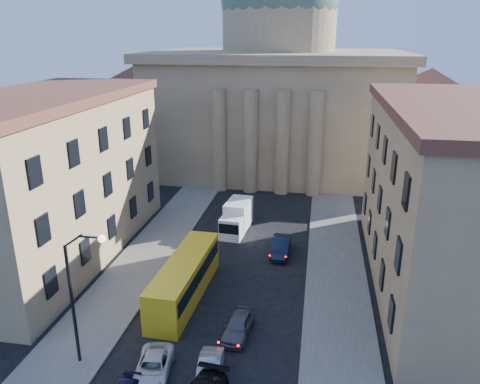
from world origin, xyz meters
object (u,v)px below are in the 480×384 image
object	(u,v)px
street_lamp	(79,288)
city_bus	(185,277)
box_truck	(236,218)
car_right_near	(209,370)

from	to	relation	value
street_lamp	city_bus	world-z (taller)	street_lamp
street_lamp	box_truck	world-z (taller)	street_lamp
car_right_near	city_bus	xyz separation A→B (m)	(-3.95, 8.67, 1.04)
city_bus	street_lamp	bearing A→B (deg)	-111.80
box_truck	city_bus	bearing A→B (deg)	-91.85
street_lamp	city_bus	bearing A→B (deg)	65.97
city_bus	box_truck	xyz separation A→B (m)	(1.69, 13.15, -0.23)
car_right_near	box_truck	distance (m)	21.95
street_lamp	box_truck	xyz separation A→B (m)	(5.50, 21.70, -3.84)
street_lamp	car_right_near	bearing A→B (deg)	-0.83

